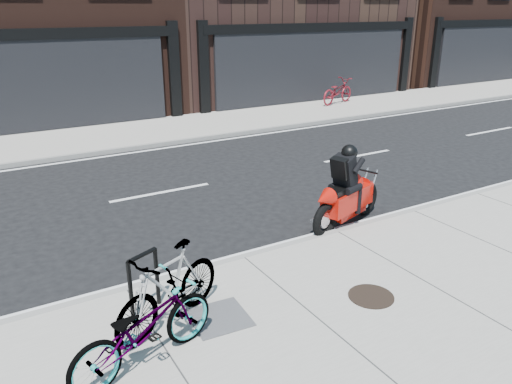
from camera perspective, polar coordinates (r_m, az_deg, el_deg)
ground at (r=10.08m, az=-6.86°, el=-3.52°), size 120.00×120.00×0.00m
sidewalk_near at (r=6.41m, az=12.71°, el=-18.72°), size 60.00×6.00×0.13m
sidewalk_far at (r=17.11m, az=-17.57°, el=5.94°), size 60.00×3.50×0.13m
bike_rack at (r=6.95m, az=-12.71°, el=-9.54°), size 0.49×0.25×0.89m
bicycle_front at (r=6.02m, az=-12.77°, el=-14.91°), size 2.03×1.17×1.01m
bicycle_rear at (r=6.61m, az=-9.94°, el=-10.71°), size 1.87×1.22×1.09m
motorcycle at (r=9.91m, az=10.75°, el=0.03°), size 2.16×0.96×1.66m
bicycle_far at (r=22.11m, az=9.29°, el=11.30°), size 2.15×1.27×1.07m
manhole_cover at (r=7.54m, az=13.01°, el=-11.53°), size 0.70×0.70×0.02m
utility_grate at (r=6.93m, az=-4.21°, el=-14.12°), size 0.80×0.80×0.02m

